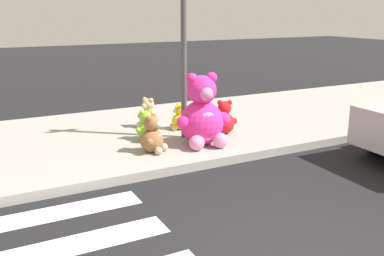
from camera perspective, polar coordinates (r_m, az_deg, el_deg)
The scene contains 9 objects.
sidewalk at distance 8.85m, azimuth -9.16°, elevation -1.17°, with size 28.00×4.40×0.15m, color #9E9B93.
sign_pole at distance 8.17m, azimuth -1.07°, elevation 10.34°, with size 0.56×0.11×3.20m.
plush_pink_large at distance 7.88m, azimuth 1.37°, elevation 1.50°, with size 1.00×0.90×1.31m.
plush_brown at distance 7.55m, azimuth -5.10°, elevation -1.18°, with size 0.47×0.48×0.66m.
plush_lime at distance 8.31m, azimuth -5.89°, elevation 0.06°, with size 0.44×0.39×0.57m.
plush_yellow at distance 8.98m, azimuth -1.72°, elevation 1.16°, with size 0.37×0.41×0.53m.
plush_red at distance 8.71m, azimuth 4.21°, elevation 1.07°, with size 0.48×0.49×0.67m.
plush_tan at distance 9.17m, azimuth -5.76°, elevation 1.63°, with size 0.45×0.44×0.62m.
plush_white at distance 9.21m, azimuth 1.23°, elevation 1.88°, with size 0.47×0.49×0.67m.
Camera 1 is at (-2.66, -2.88, 2.52)m, focal length 41.19 mm.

